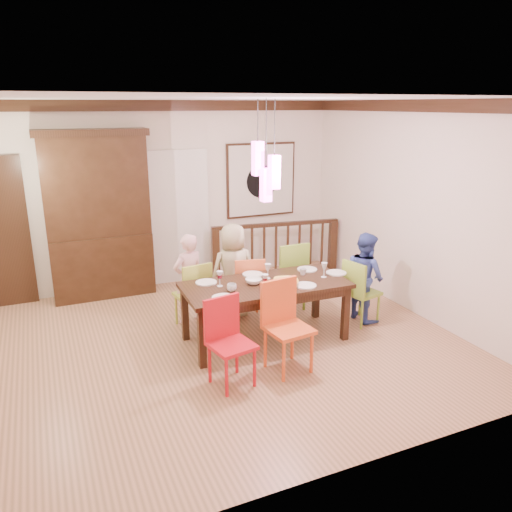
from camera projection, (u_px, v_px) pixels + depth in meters
name	position (u px, v px, depth m)	size (l,w,h in m)	color
floor	(209.00, 346.00, 6.11)	(6.00, 6.00, 0.00)	#916946
ceiling	(202.00, 98.00, 5.27)	(6.00, 6.00, 0.00)	white
wall_back	(156.00, 196.00, 7.88)	(6.00, 6.00, 0.00)	beige
wall_right	(414.00, 210.00, 6.84)	(5.00, 5.00, 0.00)	beige
crown_molding	(202.00, 106.00, 5.29)	(6.00, 5.00, 0.16)	black
white_doorway	(180.00, 219.00, 8.10)	(0.97, 0.05, 2.22)	silver
painting	(261.00, 180.00, 8.49)	(1.25, 0.06, 1.25)	black
pendant_cluster	(266.00, 171.00, 5.68)	(0.27, 0.21, 1.14)	#FF4CCA
dining_table	(265.00, 290.00, 6.10)	(2.03, 0.97, 0.75)	black
chair_far_left	(192.00, 289.00, 6.52)	(0.46, 0.46, 0.90)	#A9C03D
chair_far_mid	(248.00, 283.00, 6.77)	(0.48, 0.48, 0.90)	#D3602E
chair_far_right	(287.00, 270.00, 7.10)	(0.46, 0.46, 1.00)	#7DA931
chair_near_left	(231.00, 338.00, 5.13)	(0.49, 0.49, 0.93)	red
chair_near_mid	(289.00, 322.00, 5.41)	(0.51, 0.51, 1.01)	#E25522
chair_end_right	(362.00, 287.00, 6.64)	(0.48, 0.48, 0.88)	#86AE34
china_hutch	(98.00, 216.00, 7.40)	(1.59, 0.46, 2.51)	black
balustrade	(276.00, 249.00, 8.38)	(2.21, 0.37, 0.96)	black
person_far_left	(189.00, 279.00, 6.61)	(0.45, 0.30, 1.23)	#FFC2C9
person_far_mid	(233.00, 271.00, 6.82)	(0.64, 0.42, 1.31)	beige
person_end_right	(365.00, 276.00, 6.74)	(0.59, 0.46, 1.22)	#384E9D
serving_bowl	(286.00, 282.00, 5.99)	(0.30, 0.30, 0.07)	#EDB543
small_bowl	(254.00, 281.00, 6.05)	(0.20, 0.20, 0.06)	white
cup_left	(232.00, 288.00, 5.80)	(0.11, 0.11, 0.09)	silver
cup_right	(303.00, 271.00, 6.36)	(0.09, 0.09, 0.09)	silver
plate_far_left	(206.00, 282.00, 6.08)	(0.26, 0.26, 0.01)	white
plate_far_mid	(253.00, 274.00, 6.37)	(0.26, 0.26, 0.01)	white
plate_far_right	(307.00, 269.00, 6.56)	(0.26, 0.26, 0.01)	white
plate_near_left	(223.00, 298.00, 5.60)	(0.26, 0.26, 0.01)	white
plate_near_mid	(306.00, 286.00, 5.97)	(0.26, 0.26, 0.01)	white
plate_end_right	(336.00, 273.00, 6.42)	(0.26, 0.26, 0.01)	white
wine_glass_a	(220.00, 279.00, 5.94)	(0.08, 0.08, 0.19)	#590C19
wine_glass_b	(268.00, 271.00, 6.21)	(0.08, 0.08, 0.19)	silver
wine_glass_c	(265.00, 282.00, 5.83)	(0.08, 0.08, 0.19)	#590C19
wine_glass_d	(324.00, 270.00, 6.26)	(0.08, 0.08, 0.19)	silver
napkin	(282.00, 293.00, 5.73)	(0.18, 0.14, 0.01)	#D83359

